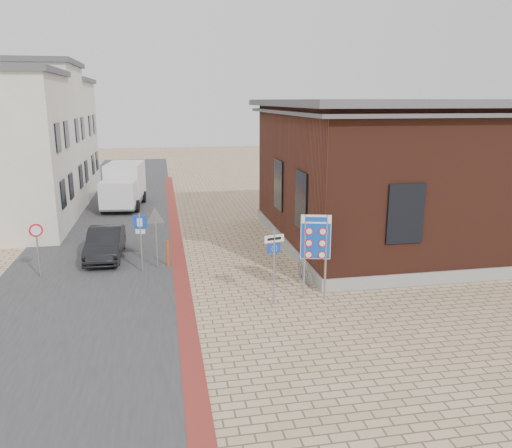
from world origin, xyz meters
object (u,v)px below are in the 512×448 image
object	(u,v)px
bollard	(168,254)
parking_sign	(140,233)
sedan	(105,243)
box_truck	(124,185)
border_sign	(316,239)
essen_sign	(274,255)

from	to	relation	value
bollard	parking_sign	bearing A→B (deg)	-154.29
sedan	bollard	xyz separation A→B (m)	(2.67, -1.69, -0.11)
sedan	parking_sign	world-z (taller)	parking_sign
box_truck	bollard	xyz separation A→B (m)	(2.54, -12.63, -0.88)
box_truck	parking_sign	size ratio (longest dim) A/B	2.29
border_sign	essen_sign	distance (m)	1.58
sedan	essen_sign	xyz separation A→B (m)	(6.13, -6.39, 1.07)
sedan	parking_sign	distance (m)	2.90
essen_sign	parking_sign	size ratio (longest dim) A/B	1.08
box_truck	essen_sign	size ratio (longest dim) A/B	2.12
bollard	box_truck	bearing A→B (deg)	101.39
sedan	parking_sign	bearing A→B (deg)	-52.28
box_truck	parking_sign	xyz separation A→B (m)	(1.51, -13.13, 0.20)
essen_sign	box_truck	bearing A→B (deg)	95.12
box_truck	essen_sign	bearing A→B (deg)	-64.98
border_sign	essen_sign	bearing A→B (deg)	-157.57
sedan	essen_sign	distance (m)	8.92
border_sign	essen_sign	xyz separation A→B (m)	(-1.50, -0.20, -0.44)
border_sign	essen_sign	size ratio (longest dim) A/B	1.16
parking_sign	box_truck	bearing A→B (deg)	110.63
sedan	bollard	size ratio (longest dim) A/B	3.66
box_truck	parking_sign	distance (m)	13.22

